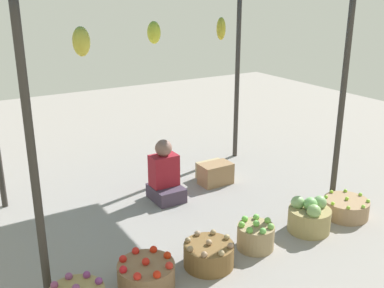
{
  "coord_description": "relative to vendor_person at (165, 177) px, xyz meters",
  "views": [
    {
      "loc": [
        -2.4,
        -4.52,
        2.52
      ],
      "look_at": [
        0.0,
        -0.54,
        0.95
      ],
      "focal_mm": 42.86,
      "sensor_mm": 36.0,
      "label": 1
    }
  ],
  "objects": [
    {
      "name": "wooden_crate_stacked_rear",
      "position": [
        0.81,
        0.06,
        -0.15
      ],
      "size": [
        0.43,
        0.27,
        0.29
      ],
      "primitive_type": "cube",
      "color": "#95714C",
      "rests_on": "ground"
    },
    {
      "name": "wooden_crate_near_vendor",
      "position": [
        0.87,
        0.21,
        -0.18
      ],
      "size": [
        0.39,
        0.34,
        0.23
      ],
      "primitive_type": "cube",
      "color": "tan",
      "rests_on": "ground"
    },
    {
      "name": "ground_plane",
      "position": [
        -0.04,
        -0.18,
        -0.3
      ],
      "size": [
        14.0,
        14.0,
        0.0
      ],
      "primitive_type": "plane",
      "color": "gray"
    },
    {
      "name": "basket_red_tomatoes",
      "position": [
        -0.99,
        -1.51,
        -0.18
      ],
      "size": [
        0.51,
        0.51,
        0.29
      ],
      "color": "#856445",
      "rests_on": "ground"
    },
    {
      "name": "basket_cabbages",
      "position": [
        0.97,
        -1.53,
        -0.13
      ],
      "size": [
        0.46,
        0.46,
        0.39
      ],
      "color": "#978753",
      "rests_on": "ground"
    },
    {
      "name": "basket_limes",
      "position": [
        1.59,
        -1.51,
        -0.19
      ],
      "size": [
        0.52,
        0.52,
        0.24
      ],
      "color": "#9A7A59",
      "rests_on": "ground"
    },
    {
      "name": "basket_potatoes",
      "position": [
        -0.34,
        -1.52,
        -0.18
      ],
      "size": [
        0.49,
        0.49,
        0.28
      ],
      "color": "brown",
      "rests_on": "ground"
    },
    {
      "name": "vendor_person",
      "position": [
        0.0,
        0.0,
        0.0
      ],
      "size": [
        0.36,
        0.44,
        0.78
      ],
      "color": "#413546",
      "rests_on": "ground"
    },
    {
      "name": "market_stall_structure",
      "position": [
        -0.05,
        -0.18,
        2.05
      ],
      "size": [
        3.78,
        2.32,
        2.53
      ],
      "color": "#38332D",
      "rests_on": "ground"
    },
    {
      "name": "basket_green_apples",
      "position": [
        0.24,
        -1.51,
        -0.16
      ],
      "size": [
        0.38,
        0.38,
        0.31
      ],
      "color": "#97805B",
      "rests_on": "ground"
    }
  ]
}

